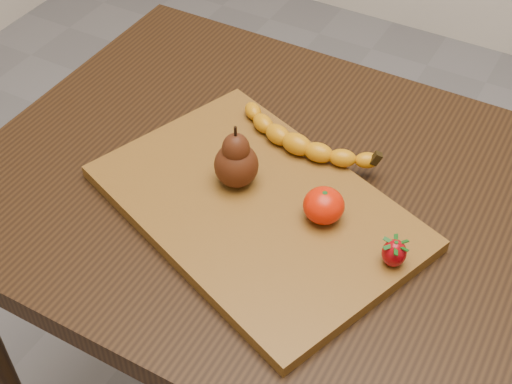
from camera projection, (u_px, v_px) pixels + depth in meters
The scene contains 6 objects.
table at pixel (301, 240), 1.11m from camera, with size 1.00×0.70×0.76m.
cutting_board at pixel (256, 207), 1.01m from camera, with size 0.45×0.30×0.02m, color brown.
banana at pixel (297, 144), 1.07m from camera, with size 0.21×0.05×0.03m, color #CC8409, non-canonical shape.
pear at pixel (236, 156), 1.00m from camera, with size 0.06×0.06×0.10m, color #431B0A, non-canonical shape.
mandarin at pixel (324, 205), 0.97m from camera, with size 0.06×0.06×0.05m, color red.
strawberry at pixel (394, 252), 0.91m from camera, with size 0.03×0.03×0.04m, color #97040B, non-canonical shape.
Camera 1 is at (0.30, -0.68, 1.50)m, focal length 50.00 mm.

